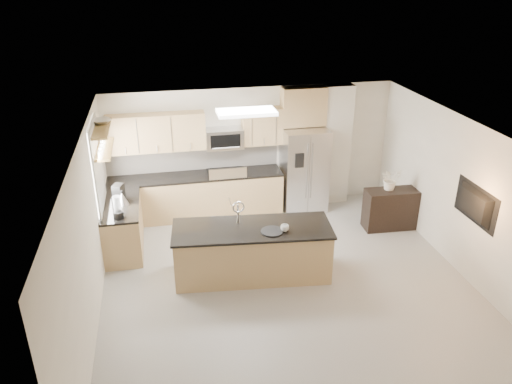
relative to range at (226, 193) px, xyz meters
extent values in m
plane|color=#A1A099|center=(0.60, -2.92, -0.47)|extent=(6.50, 6.50, 0.00)
cube|color=white|center=(0.60, -2.92, 2.13)|extent=(6.00, 6.50, 0.02)
cube|color=beige|center=(0.60, 0.33, 0.83)|extent=(6.00, 0.02, 2.60)
cube|color=beige|center=(0.60, -6.17, 0.83)|extent=(6.00, 0.02, 2.60)
cube|color=beige|center=(-2.40, -2.92, 0.83)|extent=(0.02, 6.50, 2.60)
cube|color=beige|center=(3.60, -2.92, 0.83)|extent=(0.02, 6.50, 2.60)
cube|color=tan|center=(-0.63, 0.00, -0.03)|extent=(3.55, 0.65, 0.88)
cube|color=black|center=(-0.63, 0.00, 0.43)|extent=(3.55, 0.66, 0.04)
cube|color=beige|center=(-0.63, 0.32, 0.71)|extent=(3.55, 0.02, 0.52)
cube|color=tan|center=(-2.07, -1.07, -0.03)|extent=(0.65, 1.50, 0.88)
cube|color=black|center=(-2.07, -1.07, 0.43)|extent=(0.66, 1.50, 0.04)
cube|color=black|center=(0.00, 0.00, -0.02)|extent=(0.76, 0.64, 0.90)
cube|color=black|center=(0.00, 0.00, 0.44)|extent=(0.76, 0.62, 0.03)
cube|color=#BCBCBF|center=(0.00, -0.30, 0.56)|extent=(0.76, 0.04, 0.22)
cube|color=tan|center=(-1.34, 0.16, 1.35)|extent=(1.92, 0.33, 0.75)
cube|color=tan|center=(0.79, 0.16, 1.35)|extent=(0.82, 0.33, 0.75)
cube|color=#BCBCBF|center=(0.00, 0.13, 1.16)|extent=(0.76, 0.40, 0.40)
cube|color=black|center=(0.00, -0.07, 1.16)|extent=(0.60, 0.02, 0.28)
cube|color=#BCBCBF|center=(1.66, -0.05, 0.42)|extent=(0.92, 0.75, 1.78)
cube|color=gray|center=(1.66, -0.43, 0.42)|extent=(0.02, 0.01, 1.69)
cube|color=black|center=(1.44, -0.44, 0.78)|extent=(0.18, 0.03, 0.30)
cube|color=beige|center=(2.42, 0.18, 0.83)|extent=(0.60, 0.30, 2.60)
cube|color=white|center=(-2.38, -1.07, 1.18)|extent=(0.03, 1.05, 1.55)
cube|color=white|center=(-2.37, -1.07, 1.18)|extent=(0.03, 1.15, 1.65)
cube|color=olive|center=(-2.25, -0.97, 1.48)|extent=(0.30, 1.20, 0.04)
cube|color=olive|center=(-2.25, -0.97, 1.85)|extent=(0.30, 1.20, 0.04)
cube|color=white|center=(0.20, -1.32, 2.09)|extent=(1.00, 0.50, 0.06)
cube|color=tan|center=(0.09, -2.38, -0.04)|extent=(2.64, 1.14, 0.87)
cube|color=black|center=(0.09, -2.38, 0.41)|extent=(2.71, 1.21, 0.04)
cube|color=black|center=(-0.11, -2.38, 0.40)|extent=(0.54, 0.39, 0.01)
cylinder|color=#BCBCBF|center=(-0.11, -2.16, 0.60)|extent=(0.03, 0.03, 0.34)
torus|color=#BCBCBF|center=(-0.11, -2.22, 0.75)|extent=(0.21, 0.03, 0.21)
cube|color=black|center=(3.10, -1.28, -0.06)|extent=(1.04, 0.47, 0.82)
imported|color=white|center=(0.58, -2.60, 0.49)|extent=(0.14, 0.14, 0.11)
cylinder|color=black|center=(0.37, -2.58, 0.45)|extent=(0.48, 0.48, 0.02)
cylinder|color=black|center=(-2.07, -1.62, 0.51)|extent=(0.18, 0.18, 0.12)
cylinder|color=silver|center=(-2.07, -1.62, 0.71)|extent=(0.13, 0.13, 0.29)
cone|color=#BCBCBF|center=(-2.02, -1.10, 0.57)|extent=(0.22, 0.22, 0.24)
cylinder|color=black|center=(-2.02, -1.10, 0.70)|extent=(0.04, 0.04, 0.04)
cube|color=black|center=(-2.09, -0.90, 0.60)|extent=(0.23, 0.25, 0.31)
cylinder|color=#BCBCBF|center=(-2.09, -0.96, 0.53)|extent=(0.10, 0.10, 0.11)
imported|color=#BCBCBF|center=(-2.25, -0.75, 1.92)|extent=(0.55, 0.55, 0.10)
imported|color=white|center=(3.07, -1.21, 0.68)|extent=(0.66, 0.60, 0.66)
imported|color=black|center=(3.51, -3.12, 0.88)|extent=(0.14, 1.08, 0.62)
camera|label=1|loc=(-1.28, -9.44, 4.39)|focal=35.00mm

